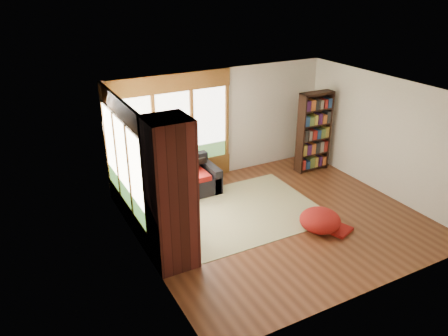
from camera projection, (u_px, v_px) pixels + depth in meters
name	position (u px, v px, depth m)	size (l,w,h in m)	color
floor	(278.00, 219.00, 8.85)	(5.50, 5.50, 0.00)	#4D2715
ceiling	(285.00, 93.00, 7.78)	(5.50, 5.50, 0.00)	white
wall_back	(221.00, 123.00, 10.33)	(5.50, 0.04, 2.60)	silver
wall_front	(381.00, 220.00, 6.31)	(5.50, 0.04, 2.60)	silver
wall_left	(143.00, 191.00, 7.14)	(0.04, 5.00, 2.60)	silver
wall_right	(386.00, 137.00, 9.50)	(0.04, 5.00, 2.60)	silver
windows_back	(174.00, 130.00, 9.77)	(2.82, 0.10, 1.90)	brown
windows_left	(123.00, 162.00, 8.10)	(0.10, 2.62, 1.90)	brown
roller_blind	(111.00, 129.00, 8.61)	(0.03, 0.72, 0.90)	#769E59
brick_chimney	(171.00, 195.00, 7.01)	(0.70, 0.70, 2.60)	#471914
sectional_sofa	(157.00, 192.00, 9.25)	(2.20, 2.20, 0.80)	black
area_rug	(239.00, 212.00, 9.09)	(3.27, 2.50, 0.01)	beige
bookshelf	(314.00, 132.00, 10.69)	(0.85, 0.28, 1.99)	black
pouf	(320.00, 220.00, 8.38)	(0.79, 0.79, 0.43)	#9F1711
dog_tan	(166.00, 172.00, 9.01)	(1.02, 1.07, 0.52)	olive
dog_brindle	(144.00, 188.00, 8.46)	(0.76, 0.88, 0.43)	#37211A
throw_pillows	(159.00, 171.00, 9.15)	(1.98, 1.68, 0.45)	black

